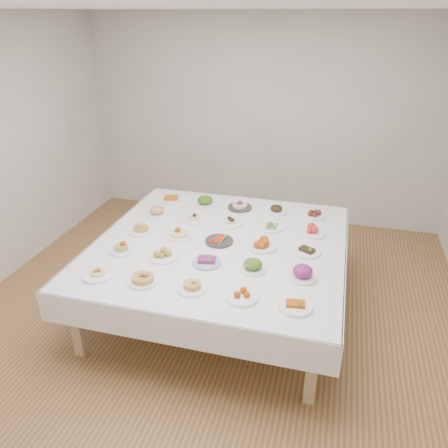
% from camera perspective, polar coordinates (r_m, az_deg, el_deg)
% --- Properties ---
extents(room_envelope, '(5.02, 5.02, 2.81)m').
position_cam_1_polar(room_envelope, '(3.74, -1.71, 11.43)').
color(room_envelope, '#A26943').
rests_on(room_envelope, ground).
extents(display_table, '(2.40, 2.40, 0.75)m').
position_cam_1_polar(display_table, '(4.28, -0.53, -3.16)').
color(display_table, white).
rests_on(display_table, ground).
extents(dish_0, '(0.27, 0.27, 0.12)m').
position_cam_1_polar(dish_0, '(3.85, -16.16, -5.89)').
color(dish_0, white).
rests_on(dish_0, display_table).
extents(dish_1, '(0.24, 0.24, 0.14)m').
position_cam_1_polar(dish_1, '(3.67, -10.59, -6.67)').
color(dish_1, white).
rests_on(dish_1, display_table).
extents(dish_2, '(0.24, 0.24, 0.13)m').
position_cam_1_polar(dish_2, '(3.54, -4.18, -7.82)').
color(dish_2, white).
rests_on(dish_2, display_table).
extents(dish_3, '(0.25, 0.25, 0.10)m').
position_cam_1_polar(dish_3, '(3.44, 2.37, -9.13)').
color(dish_3, white).
rests_on(dish_3, display_table).
extents(dish_4, '(0.26, 0.26, 0.10)m').
position_cam_1_polar(dish_4, '(3.39, 9.32, -10.23)').
color(dish_4, white).
rests_on(dish_4, display_table).
extents(dish_5, '(0.23, 0.23, 0.13)m').
position_cam_1_polar(dish_5, '(4.17, -13.26, -2.85)').
color(dish_5, white).
rests_on(dish_5, display_table).
extents(dish_6, '(0.26, 0.26, 0.11)m').
position_cam_1_polar(dish_6, '(4.00, -7.94, -3.84)').
color(dish_6, white).
rests_on(dish_6, display_table).
extents(dish_7, '(0.26, 0.26, 0.11)m').
position_cam_1_polar(dish_7, '(3.88, -2.28, -4.62)').
color(dish_7, '#4C66B2').
rests_on(dish_7, display_table).
extents(dish_8, '(0.23, 0.23, 0.14)m').
position_cam_1_polar(dish_8, '(3.78, 3.79, -5.21)').
color(dish_8, white).
rests_on(dish_8, display_table).
extents(dish_9, '(0.24, 0.24, 0.13)m').
position_cam_1_polar(dish_9, '(3.73, 10.23, -6.21)').
color(dish_9, white).
rests_on(dish_9, display_table).
extents(dish_10, '(0.24, 0.24, 0.15)m').
position_cam_1_polar(dish_10, '(4.49, -10.80, -0.25)').
color(dish_10, white).
rests_on(dish_10, display_table).
extents(dish_11, '(0.25, 0.25, 0.15)m').
position_cam_1_polar(dish_11, '(4.34, -5.85, -0.86)').
color(dish_11, white).
rests_on(dish_11, display_table).
extents(dish_12, '(0.28, 0.27, 0.06)m').
position_cam_1_polar(dish_12, '(4.24, -0.63, -2.06)').
color(dish_12, '#2E2B29').
rests_on(dish_12, display_table).
extents(dish_13, '(0.27, 0.27, 0.13)m').
position_cam_1_polar(dish_13, '(4.14, 5.00, -2.39)').
color(dish_13, white).
rests_on(dish_13, display_table).
extents(dish_14, '(0.25, 0.25, 0.10)m').
position_cam_1_polar(dish_14, '(4.12, 10.78, -3.34)').
color(dish_14, white).
rests_on(dish_14, display_table).
extents(dish_15, '(0.23, 0.23, 0.14)m').
position_cam_1_polar(dish_15, '(4.84, -8.74, 1.82)').
color(dish_15, white).
rests_on(dish_15, display_table).
extents(dish_16, '(0.27, 0.27, 0.13)m').
position_cam_1_polar(dish_16, '(4.68, -4.06, 1.11)').
color(dish_16, white).
rests_on(dish_16, display_table).
extents(dish_17, '(0.25, 0.25, 0.12)m').
position_cam_1_polar(dish_17, '(4.58, 0.83, 0.55)').
color(dish_17, white).
rests_on(dish_17, display_table).
extents(dish_18, '(0.26, 0.26, 0.05)m').
position_cam_1_polar(dish_18, '(4.53, 6.15, -0.38)').
color(dish_18, white).
rests_on(dish_18, display_table).
extents(dish_19, '(0.27, 0.27, 0.13)m').
position_cam_1_polar(dish_19, '(4.47, 11.41, -0.63)').
color(dish_19, white).
rests_on(dish_19, display_table).
extents(dish_20, '(0.27, 0.27, 0.12)m').
position_cam_1_polar(dish_20, '(5.20, -6.92, 3.54)').
color(dish_20, white).
rests_on(dish_20, display_table).
extents(dish_21, '(0.29, 0.29, 0.16)m').
position_cam_1_polar(dish_21, '(5.04, -2.49, 3.27)').
color(dish_21, white).
rests_on(dish_21, display_table).
extents(dish_22, '(0.27, 0.27, 0.14)m').
position_cam_1_polar(dish_22, '(4.96, 2.09, 2.77)').
color(dish_22, '#2E2B29').
rests_on(dish_22, display_table).
extents(dish_23, '(0.25, 0.25, 0.13)m').
position_cam_1_polar(dish_23, '(4.89, 6.85, 2.13)').
color(dish_23, white).
rests_on(dish_23, display_table).
extents(dish_24, '(0.23, 0.23, 0.10)m').
position_cam_1_polar(dish_24, '(4.85, 11.69, 1.38)').
color(dish_24, white).
rests_on(dish_24, display_table).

